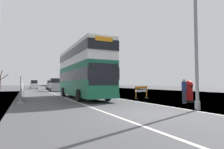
{
  "coord_description": "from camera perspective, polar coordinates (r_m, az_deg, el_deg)",
  "views": [
    {
      "loc": [
        -5.1,
        -7.61,
        1.46
      ],
      "look_at": [
        1.53,
        6.58,
        2.2
      ],
      "focal_mm": 29.93,
      "sensor_mm": 36.0,
      "label": 1
    }
  ],
  "objects": [
    {
      "name": "ground",
      "position": [
        9.77,
        11.44,
        -11.53
      ],
      "size": [
        140.0,
        280.0,
        0.1
      ],
      "color": "#4C4C4F"
    },
    {
      "name": "double_decker_bus",
      "position": [
        18.5,
        -9.04,
        0.99
      ],
      "size": [
        2.8,
        11.0,
        4.96
      ],
      "color": "#196042",
      "rests_on": "ground"
    },
    {
      "name": "lamppost_foreground",
      "position": [
        11.62,
        24.26,
        11.95
      ],
      "size": [
        0.29,
        0.7,
        9.18
      ],
      "color": "gray",
      "rests_on": "ground"
    },
    {
      "name": "red_pillar_postbox",
      "position": [
        15.45,
        22.41,
        -4.53
      ],
      "size": [
        0.64,
        0.64,
        1.67
      ],
      "color": "black",
      "rests_on": "ground"
    },
    {
      "name": "roadworks_barrier",
      "position": [
        17.98,
        8.94,
        -5.01
      ],
      "size": [
        1.54,
        0.66,
        1.17
      ],
      "color": "orange",
      "rests_on": "ground"
    },
    {
      "name": "construction_site_fence",
      "position": [
        27.21,
        -25.68,
        -3.49
      ],
      "size": [
        0.44,
        24.0,
        2.0
      ],
      "color": "#A8AAAD",
      "rests_on": "ground"
    },
    {
      "name": "car_oncoming_near",
      "position": [
        35.62,
        -16.97,
        -3.17
      ],
      "size": [
        2.02,
        3.86,
        2.35
      ],
      "color": "gray",
      "rests_on": "ground"
    },
    {
      "name": "car_receding_mid",
      "position": [
        45.56,
        -18.08,
        -3.15
      ],
      "size": [
        2.01,
        4.28,
        2.12
      ],
      "color": "slate",
      "rests_on": "ground"
    },
    {
      "name": "car_receding_far",
      "position": [
        53.45,
        -22.75,
        -2.93
      ],
      "size": [
        1.92,
        4.15,
        2.28
      ],
      "color": "silver",
      "rests_on": "ground"
    },
    {
      "name": "bare_tree_far_verge_near",
      "position": [
        46.84,
        -30.99,
        -1.7
      ],
      "size": [
        2.43,
        2.28,
        4.27
      ],
      "color": "#4C3D2D",
      "rests_on": "ground"
    },
    {
      "name": "pedestrian_at_kerb",
      "position": [
        14.41,
        21.17,
        -4.71
      ],
      "size": [
        0.34,
        0.34,
        1.81
      ],
      "color": "#2D3342",
      "rests_on": "ground"
    }
  ]
}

